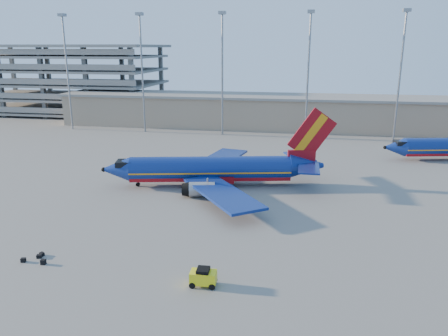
{
  "coord_description": "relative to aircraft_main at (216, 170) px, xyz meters",
  "views": [
    {
      "loc": [
        14.76,
        -57.75,
        20.82
      ],
      "look_at": [
        3.7,
        1.57,
        4.0
      ],
      "focal_mm": 35.0,
      "sensor_mm": 36.0,
      "label": 1
    }
  ],
  "objects": [
    {
      "name": "baggage_tug",
      "position": [
        4.8,
        -29.05,
        -1.7
      ],
      "size": [
        2.43,
        1.54,
        1.7
      ],
      "rotation": [
        0.0,
        0.0,
        0.05
      ],
      "color": "yellow",
      "rests_on": "ground"
    },
    {
      "name": "parking_garage",
      "position": [
        -63.7,
        68.58,
        9.15
      ],
      "size": [
        62.0,
        32.0,
        21.4
      ],
      "color": "slate",
      "rests_on": "ground"
    },
    {
      "name": "luggage_pile",
      "position": [
        -12.79,
        -27.44,
        -2.37
      ],
      "size": [
        2.77,
        2.14,
        0.51
      ],
      "color": "black",
      "rests_on": "ground"
    },
    {
      "name": "light_mast_row",
      "position": [
        3.3,
        40.53,
        14.97
      ],
      "size": [
        101.6,
        1.6,
        28.65
      ],
      "color": "gray",
      "rests_on": "ground"
    },
    {
      "name": "terminal_building",
      "position": [
        8.3,
        52.53,
        1.73
      ],
      "size": [
        122.0,
        16.0,
        8.5
      ],
      "color": "gray",
      "rests_on": "ground"
    },
    {
      "name": "ground",
      "position": [
        -1.7,
        -5.47,
        -2.58
      ],
      "size": [
        220.0,
        220.0,
        0.0
      ],
      "primitive_type": "plane",
      "color": "slate",
      "rests_on": "ground"
    },
    {
      "name": "aircraft_main",
      "position": [
        0.0,
        0.0,
        0.0
      ],
      "size": [
        35.26,
        33.55,
        12.09
      ],
      "rotation": [
        0.0,
        0.0,
        0.22
      ],
      "color": "navy",
      "rests_on": "ground"
    }
  ]
}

